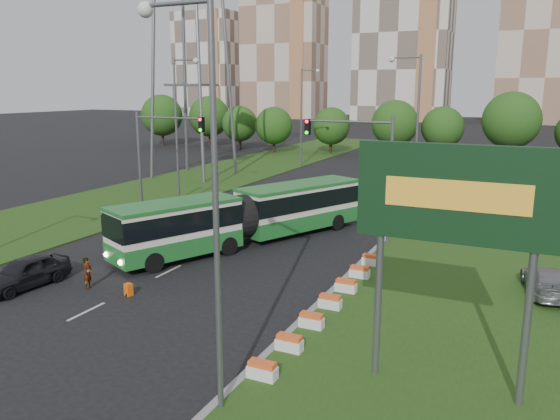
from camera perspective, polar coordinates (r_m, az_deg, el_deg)
The scene contains 21 objects.
ground at distance 28.48m, azimuth -6.65°, elevation -7.21°, with size 360.00×360.00×0.00m, color black.
grass_median at distance 32.19m, azimuth 21.79°, elevation -5.57°, with size 14.00×60.00×0.15m, color #244714.
median_kerb at distance 33.19m, azimuth 9.73°, elevation -4.27°, with size 0.30×60.00×0.18m, color gray.
left_verge at distance 58.38m, azimuth -8.88°, elevation 2.99°, with size 12.00×110.00×0.10m, color #244714.
lane_markings at distance 47.06m, azimuth 3.02°, elevation 0.77°, with size 0.20×100.00×0.01m, color #AEAEA7, non-canonical shape.
flower_planters at distance 24.39m, azimuth 5.26°, elevation -9.50°, with size 1.10×13.70×0.60m, color white, non-canonical shape.
billboard at distance 17.19m, azimuth 17.91°, elevation 0.46°, with size 6.00×0.37×8.00m.
traffic_mast_median at distance 34.33m, azimuth 8.90°, elevation 5.31°, with size 5.76×0.32×8.00m.
traffic_mast_left at distance 40.38m, azimuth -12.76°, elevation 6.21°, with size 5.76×0.32×8.00m.
street_lamps at distance 37.16m, azimuth -2.73°, elevation 6.99°, with size 36.00×60.00×12.00m, color slate, non-canonical shape.
tree_line at distance 78.01m, azimuth 22.10°, elevation 7.89°, with size 120.00×8.00×9.00m, color #224E15, non-canonical shape.
apartment_tower_west at distance 190.58m, azimuth 0.42°, elevation 16.87°, with size 26.00×15.00×48.00m, color beige.
apartment_tower_cwest at distance 177.89m, azimuth 12.80°, elevation 17.53°, with size 28.00×15.00×52.00m, color silver.
apartment_tower_ceast at distance 173.42m, azimuth 26.34°, elevation 16.39°, with size 25.00×15.00×50.00m, color beige.
midrise_west at distance 204.55m, azimuth -7.50°, elevation 14.79°, with size 22.00×14.00×36.00m, color silver.
articulated_bus at distance 34.51m, azimuth -3.76°, elevation -0.54°, with size 2.77×17.77×2.93m.
car_left_near at distance 29.77m, azimuth -25.10°, elevation -5.91°, with size 1.82×4.51×1.54m, color black.
car_left_far at distance 40.69m, azimuth -10.50°, elevation -0.33°, with size 1.41×4.06×1.34m, color black.
car_median at distance 28.64m, azimuth 26.11°, elevation -6.66°, with size 1.79×4.40×1.28m, color gray.
pedestrian at distance 28.37m, azimuth -19.45°, elevation -6.24°, with size 0.58×0.38×1.59m, color gray.
shopping_trolley at distance 27.06m, azimuth -15.55°, elevation -8.02°, with size 0.34×0.36×0.59m.
Camera 1 is at (14.23, -22.73, 9.58)m, focal length 35.00 mm.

